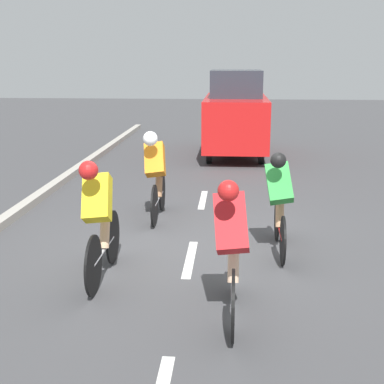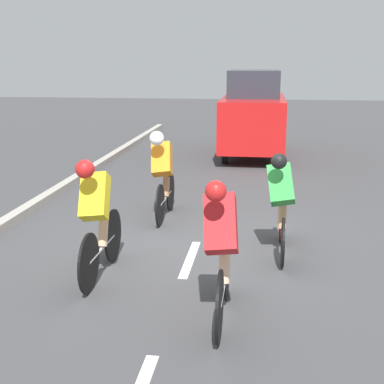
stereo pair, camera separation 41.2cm
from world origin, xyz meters
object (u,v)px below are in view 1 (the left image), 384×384
object	(u,v)px
cyclist_red	(232,247)
cyclist_green	(279,200)
cyclist_orange	(156,172)
cyclist_yellow	(99,217)
support_car	(236,114)

from	to	relation	value
cyclist_red	cyclist_green	xyz separation A→B (m)	(-0.65, -2.05, -0.03)
cyclist_red	cyclist_orange	xyz separation A→B (m)	(1.29, -3.56, 0.02)
cyclist_yellow	support_car	distance (m)	9.24
cyclist_green	cyclist_orange	bearing A→B (deg)	-37.94
cyclist_red	support_car	world-z (taller)	support_car
cyclist_yellow	cyclist_green	xyz separation A→B (m)	(-2.26, -1.12, -0.03)
cyclist_red	cyclist_orange	size ratio (longest dim) A/B	1.02
support_car	cyclist_yellow	bearing A→B (deg)	79.54
cyclist_red	cyclist_yellow	size ratio (longest dim) A/B	0.98
cyclist_green	support_car	world-z (taller)	support_car
cyclist_red	support_car	xyz separation A→B (m)	(-0.07, -10.01, 0.37)
cyclist_green	support_car	size ratio (longest dim) A/B	0.42
cyclist_orange	cyclist_green	xyz separation A→B (m)	(-1.94, 1.51, -0.04)
cyclist_green	support_car	xyz separation A→B (m)	(0.58, -7.96, 0.40)
cyclist_orange	support_car	world-z (taller)	support_car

